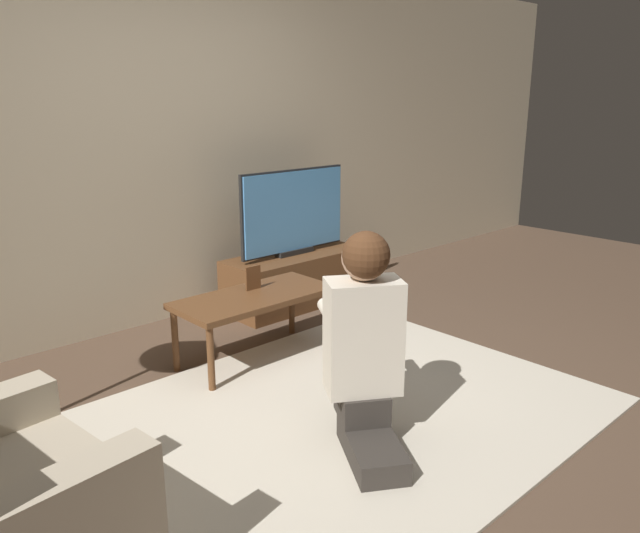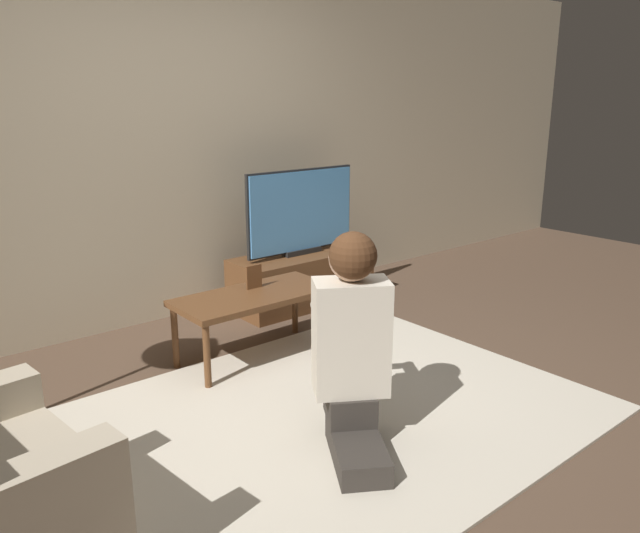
% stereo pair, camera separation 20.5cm
% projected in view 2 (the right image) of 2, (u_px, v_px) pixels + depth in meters
% --- Properties ---
extents(ground_plane, '(10.00, 10.00, 0.00)m').
position_uv_depth(ground_plane, '(342.00, 412.00, 3.25)').
color(ground_plane, brown).
extents(wall_back, '(10.00, 0.06, 2.60)m').
position_uv_depth(wall_back, '(159.00, 139.00, 4.33)').
color(wall_back, beige).
rests_on(wall_back, ground_plane).
extents(rug, '(2.46, 1.99, 0.02)m').
position_uv_depth(rug, '(342.00, 411.00, 3.25)').
color(rug, beige).
rests_on(rug, ground_plane).
extents(tv_stand, '(1.13, 0.45, 0.41)m').
position_uv_depth(tv_stand, '(302.00, 279.00, 4.88)').
color(tv_stand, brown).
rests_on(tv_stand, ground_plane).
extents(tv, '(0.98, 0.08, 0.65)m').
position_uv_depth(tv, '(301.00, 212.00, 4.74)').
color(tv, black).
rests_on(tv, tv_stand).
extents(coffee_table, '(0.99, 0.46, 0.43)m').
position_uv_depth(coffee_table, '(255.00, 300.00, 3.82)').
color(coffee_table, brown).
rests_on(coffee_table, ground_plane).
extents(person_kneeling, '(0.64, 0.82, 1.01)m').
position_uv_depth(person_kneeling, '(352.00, 340.00, 2.82)').
color(person_kneeling, '#332D28').
rests_on(person_kneeling, rug).
extents(picture_frame, '(0.11, 0.01, 0.15)m').
position_uv_depth(picture_frame, '(254.00, 277.00, 3.89)').
color(picture_frame, brown).
rests_on(picture_frame, coffee_table).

